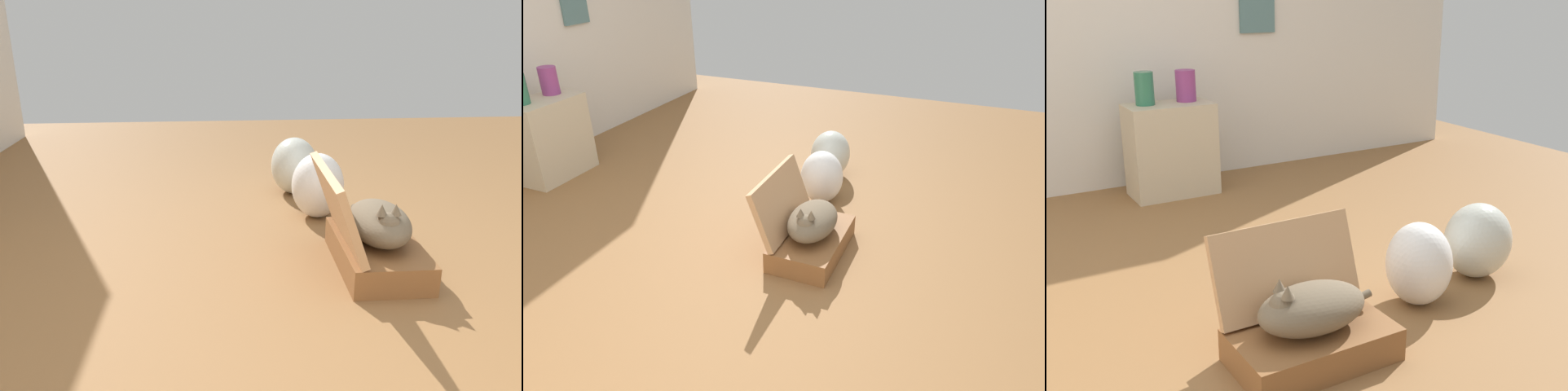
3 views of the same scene
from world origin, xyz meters
TOP-DOWN VIEW (x-y plane):
  - ground_plane at (0.00, 0.00)m, footprint 7.68×7.68m
  - suitcase_base at (0.25, -0.44)m, footprint 0.62×0.37m
  - suitcase_lid at (0.25, -0.24)m, footprint 0.62×0.16m
  - cat at (0.24, -0.44)m, footprint 0.52×0.28m
  - plastic_bag_white at (0.91, -0.27)m, footprint 0.30×0.31m
  - plastic_bag_clear at (1.35, -0.20)m, footprint 0.35×0.31m
  - side_table at (0.51, 1.85)m, footprint 0.57×0.33m
  - vase_tall at (0.36, 1.89)m, footprint 0.13×0.13m
  - vase_short at (0.65, 1.89)m, footprint 0.13×0.13m

SIDE VIEW (x-z plane):
  - ground_plane at x=0.00m, z-range 0.00..0.00m
  - suitcase_base at x=0.25m, z-range 0.00..0.13m
  - plastic_bag_clear at x=1.35m, z-range 0.00..0.37m
  - plastic_bag_white at x=0.91m, z-range 0.00..0.38m
  - cat at x=0.24m, z-range 0.11..0.34m
  - suitcase_lid at x=0.25m, z-range 0.13..0.49m
  - side_table at x=0.51m, z-range 0.00..0.63m
  - vase_short at x=0.65m, z-range 0.63..0.84m
  - vase_tall at x=0.36m, z-range 0.63..0.85m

